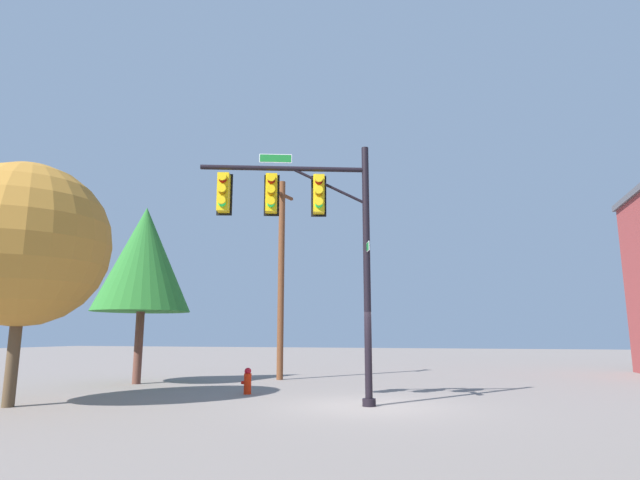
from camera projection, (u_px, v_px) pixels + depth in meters
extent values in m
plane|color=gray|center=(369.00, 406.00, 13.74)|extent=(120.00, 120.00, 0.00)
cylinder|color=black|center=(367.00, 271.00, 14.39)|extent=(0.20, 0.20, 7.27)
cylinder|color=black|center=(369.00, 402.00, 13.75)|extent=(0.36, 0.36, 0.20)
cylinder|color=black|center=(284.00, 169.00, 14.79)|extent=(4.53, 1.65, 0.14)
cylinder|color=black|center=(329.00, 186.00, 14.77)|extent=(2.07, 0.77, 1.07)
cube|color=yellow|center=(319.00, 194.00, 14.71)|extent=(0.41, 0.43, 1.10)
cube|color=black|center=(319.00, 196.00, 14.91)|extent=(0.43, 0.16, 1.22)
sphere|color=maroon|center=(319.00, 181.00, 14.57)|extent=(0.22, 0.22, 0.22)
cylinder|color=yellow|center=(319.00, 179.00, 14.52)|extent=(0.26, 0.20, 0.23)
sphere|color=#855607|center=(319.00, 192.00, 14.51)|extent=(0.22, 0.22, 0.22)
cylinder|color=yellow|center=(319.00, 190.00, 14.46)|extent=(0.26, 0.20, 0.23)
sphere|color=#20FF59|center=(319.00, 204.00, 14.45)|extent=(0.22, 0.22, 0.22)
cylinder|color=yellow|center=(319.00, 202.00, 14.40)|extent=(0.26, 0.20, 0.23)
cube|color=yellow|center=(271.00, 194.00, 14.63)|extent=(0.42, 0.44, 1.10)
cube|color=black|center=(272.00, 195.00, 14.83)|extent=(0.43, 0.18, 1.22)
sphere|color=maroon|center=(271.00, 180.00, 14.49)|extent=(0.22, 0.22, 0.22)
cylinder|color=yellow|center=(271.00, 178.00, 14.44)|extent=(0.26, 0.20, 0.23)
sphere|color=#855607|center=(271.00, 192.00, 14.43)|extent=(0.22, 0.22, 0.22)
cylinder|color=yellow|center=(271.00, 189.00, 14.38)|extent=(0.26, 0.20, 0.23)
sphere|color=#20FF59|center=(271.00, 203.00, 14.37)|extent=(0.22, 0.22, 0.22)
cylinder|color=yellow|center=(271.00, 201.00, 14.32)|extent=(0.26, 0.20, 0.23)
cube|color=yellow|center=(224.00, 193.00, 14.55)|extent=(0.41, 0.44, 1.10)
cube|color=black|center=(225.00, 195.00, 14.75)|extent=(0.43, 0.16, 1.22)
sphere|color=maroon|center=(223.00, 179.00, 14.41)|extent=(0.22, 0.22, 0.22)
cylinder|color=yellow|center=(223.00, 177.00, 14.36)|extent=(0.26, 0.20, 0.23)
sphere|color=#855607|center=(222.00, 191.00, 14.35)|extent=(0.22, 0.22, 0.22)
cylinder|color=yellow|center=(222.00, 189.00, 14.30)|extent=(0.26, 0.20, 0.23)
sphere|color=#20FF59|center=(222.00, 203.00, 14.29)|extent=(0.22, 0.22, 0.22)
cylinder|color=yellow|center=(222.00, 200.00, 14.24)|extent=(0.26, 0.20, 0.23)
cube|color=white|center=(276.00, 158.00, 14.83)|extent=(0.90, 0.32, 0.26)
cube|color=#1B752D|center=(276.00, 158.00, 14.83)|extent=(0.86, 0.32, 0.22)
cube|color=white|center=(367.00, 248.00, 14.51)|extent=(0.32, 0.90, 0.26)
cube|color=#12702E|center=(367.00, 248.00, 14.51)|extent=(0.32, 0.86, 0.22)
cylinder|color=brown|center=(281.00, 277.00, 22.59)|extent=(0.28, 0.28, 8.72)
cube|color=brown|center=(282.00, 195.00, 23.26)|extent=(0.47, 1.79, 0.12)
cylinder|color=red|center=(248.00, 384.00, 16.58)|extent=(0.24, 0.24, 0.65)
sphere|color=red|center=(248.00, 371.00, 16.65)|extent=(0.22, 0.22, 0.22)
cylinder|color=red|center=(243.00, 383.00, 16.62)|extent=(0.12, 0.10, 0.10)
cylinder|color=brown|center=(13.00, 360.00, 13.79)|extent=(0.31, 0.31, 2.43)
sphere|color=#AE752B|center=(25.00, 244.00, 14.36)|extent=(4.59, 4.59, 4.59)
cylinder|color=brown|center=(138.00, 347.00, 20.19)|extent=(0.32, 0.32, 2.78)
cone|color=#29712B|center=(144.00, 259.00, 20.82)|extent=(3.83, 3.83, 4.26)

